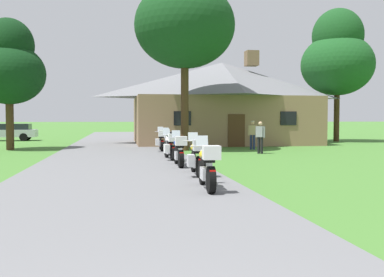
{
  "coord_description": "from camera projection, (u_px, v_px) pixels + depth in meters",
  "views": [
    {
      "loc": [
        0.01,
        -2.01,
        1.8
      ],
      "look_at": [
        2.77,
        14.76,
        1.05
      ],
      "focal_mm": 41.47,
      "sensor_mm": 36.0,
      "label": 1
    }
  ],
  "objects": [
    {
      "name": "tree_by_lodge_front",
      "position": [
        185.0,
        14.0,
        24.86
      ],
      "size": [
        5.66,
        5.66,
        11.43
      ],
      "color": "#422D19",
      "rests_on": "ground"
    },
    {
      "name": "stone_lodge",
      "position": [
        222.0,
        102.0,
        32.45
      ],
      "size": [
        13.28,
        8.77,
        6.81
      ],
      "color": "#896B4C",
      "rests_on": "ground"
    },
    {
      "name": "motorcycle_white_fourth_in_row",
      "position": [
        171.0,
        147.0,
        18.94
      ],
      "size": [
        0.82,
        2.08,
        1.3
      ],
      "rotation": [
        0.0,
        0.0,
        0.08
      ],
      "color": "black",
      "rests_on": "asphalt_driveway"
    },
    {
      "name": "motorcycle_yellow_nearest_to_camera",
      "position": [
        207.0,
        167.0,
        10.88
      ],
      "size": [
        0.66,
        2.08,
        1.3
      ],
      "rotation": [
        0.0,
        0.0,
        -0.04
      ],
      "color": "black",
      "rests_on": "asphalt_driveway"
    },
    {
      "name": "motorcycle_red_farthest_in_row",
      "position": [
        162.0,
        141.0,
        24.18
      ],
      "size": [
        0.73,
        2.08,
        1.3
      ],
      "rotation": [
        0.0,
        0.0,
        -0.03
      ],
      "color": "black",
      "rests_on": "asphalt_driveway"
    },
    {
      "name": "asphalt_driveway",
      "position": [
        119.0,
        158.0,
        19.81
      ],
      "size": [
        6.4,
        80.0,
        0.06
      ],
      "primitive_type": "cube",
      "color": "slate",
      "rests_on": "ground"
    },
    {
      "name": "bystander_tan_shirt_near_lodge",
      "position": [
        253.0,
        133.0,
        25.94
      ],
      "size": [
        0.48,
        0.38,
        1.69
      ],
      "rotation": [
        0.0,
        0.0,
        2.57
      ],
      "color": "navy",
      "rests_on": "ground"
    },
    {
      "name": "bystander_gray_shirt_beside_signpost",
      "position": [
        260.0,
        136.0,
        22.88
      ],
      "size": [
        0.41,
        0.43,
        1.67
      ],
      "rotation": [
        0.0,
        0.0,
        2.31
      ],
      "color": "black",
      "rests_on": "ground"
    },
    {
      "name": "motorcycle_silver_fifth_in_row",
      "position": [
        168.0,
        143.0,
        21.72
      ],
      "size": [
        0.66,
        2.08,
        1.3
      ],
      "rotation": [
        0.0,
        0.0,
        0.03
      ],
      "color": "black",
      "rests_on": "asphalt_driveway"
    },
    {
      "name": "parked_silver_suv_far_left",
      "position": [
        8.0,
        131.0,
        36.42
      ],
      "size": [
        4.63,
        1.97,
        1.4
      ],
      "rotation": [
        0.0,
        0.0,
        1.59
      ],
      "color": "#ADAFB7",
      "rests_on": "ground"
    },
    {
      "name": "ground_plane",
      "position": [
        119.0,
        155.0,
        21.78
      ],
      "size": [
        500.0,
        500.0,
        0.0
      ],
      "primitive_type": "plane",
      "color": "#42752D"
    },
    {
      "name": "motorcycle_yellow_second_in_row",
      "position": [
        197.0,
        158.0,
        13.62
      ],
      "size": [
        0.74,
        2.08,
        1.3
      ],
      "rotation": [
        0.0,
        0.0,
        -0.03
      ],
      "color": "black",
      "rests_on": "asphalt_driveway"
    },
    {
      "name": "tree_left_near",
      "position": [
        9.0,
        66.0,
        25.45
      ],
      "size": [
        4.12,
        4.12,
        7.58
      ],
      "color": "#422D19",
      "rests_on": "ground"
    },
    {
      "name": "tree_right_of_lodge",
      "position": [
        337.0,
        56.0,
        34.88
      ],
      "size": [
        5.67,
        5.67,
        10.46
      ],
      "color": "#422D19",
      "rests_on": "ground"
    },
    {
      "name": "motorcycle_blue_third_in_row",
      "position": [
        179.0,
        151.0,
        16.29
      ],
      "size": [
        0.66,
        2.08,
        1.3
      ],
      "rotation": [
        0.0,
        0.0,
        -0.01
      ],
      "color": "black",
      "rests_on": "asphalt_driveway"
    }
  ]
}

